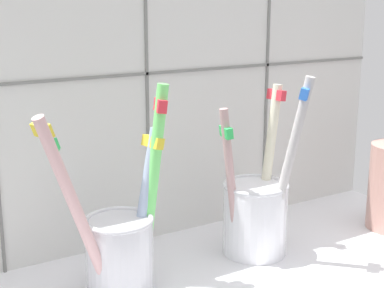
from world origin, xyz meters
TOP-DOWN VIEW (x-y plane):
  - counter_slab at (0.00, 0.00)cm, footprint 64.00×22.00cm
  - tile_wall_back at (-0.00, 12.00)cm, footprint 64.00×2.20cm
  - toothbrush_cup_left at (-7.80, 1.81)cm, footprint 13.15×6.57cm
  - toothbrush_cup_right at (7.80, 1.76)cm, footprint 8.70×8.88cm

SIDE VIEW (x-z plane):
  - counter_slab at x=0.00cm, z-range 0.00..2.00cm
  - toothbrush_cup_right at x=7.80cm, z-range -2.87..16.22cm
  - toothbrush_cup_left at x=-7.80cm, z-range -2.65..16.25cm
  - tile_wall_back at x=0.00cm, z-range 0.00..45.00cm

